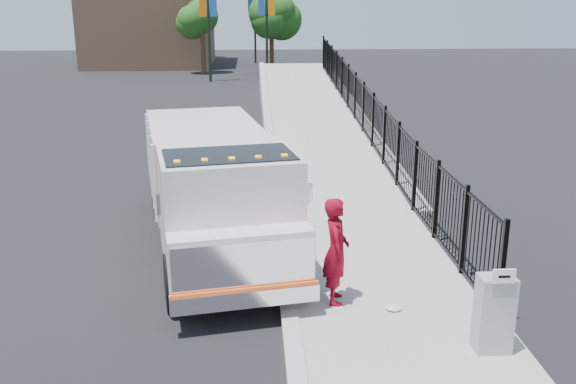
{
  "coord_description": "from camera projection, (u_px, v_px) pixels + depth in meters",
  "views": [
    {
      "loc": [
        -0.59,
        -11.69,
        5.44
      ],
      "look_at": [
        0.17,
        2.0,
        1.28
      ],
      "focal_mm": 40.0,
      "sensor_mm": 36.0,
      "label": 1
    }
  ],
  "objects": [
    {
      "name": "light_pole_0",
      "position": [
        213.0,
        15.0,
        42.1
      ],
      "size": [
        3.78,
        0.22,
        8.0
      ],
      "color": "black",
      "rests_on": "ground"
    },
    {
      "name": "utility_cabinet",
      "position": [
        494.0,
        314.0,
        9.94
      ],
      "size": [
        0.55,
        0.4,
        1.25
      ],
      "primitive_type": "cube",
      "color": "gray",
      "rests_on": "sidewalk"
    },
    {
      "name": "tree_0",
      "position": [
        202.0,
        19.0,
        46.43
      ],
      "size": [
        2.56,
        2.56,
        5.28
      ],
      "color": "#382314",
      "rests_on": "ground"
    },
    {
      "name": "arrow_sign",
      "position": [
        504.0,
        276.0,
        9.52
      ],
      "size": [
        0.35,
        0.04,
        0.22
      ],
      "primitive_type": "cube",
      "color": "white",
      "rests_on": "utility_cabinet"
    },
    {
      "name": "sidewalk",
      "position": [
        403.0,
        326.0,
        10.96
      ],
      "size": [
        3.55,
        12.0,
        0.12
      ],
      "primitive_type": "cube",
      "color": "#9E998E",
      "rests_on": "ground"
    },
    {
      "name": "tree_1",
      "position": [
        271.0,
        18.0,
        48.59
      ],
      "size": [
        2.86,
        2.86,
        5.43
      ],
      "color": "#382314",
      "rests_on": "ground"
    },
    {
      "name": "light_pole_3",
      "position": [
        251.0,
        11.0,
        54.51
      ],
      "size": [
        3.78,
        0.22,
        8.0
      ],
      "color": "black",
      "rests_on": "ground"
    },
    {
      "name": "curb",
      "position": [
        291.0,
        328.0,
        10.85
      ],
      "size": [
        0.3,
        12.0,
        0.16
      ],
      "primitive_type": "cube",
      "color": "#ADAAA3",
      "rests_on": "ground"
    },
    {
      "name": "tree_2",
      "position": [
        198.0,
        15.0,
        58.69
      ],
      "size": [
        2.8,
        2.8,
        5.4
      ],
      "color": "#382314",
      "rests_on": "ground"
    },
    {
      "name": "debris",
      "position": [
        393.0,
        307.0,
        11.41
      ],
      "size": [
        0.29,
        0.29,
        0.07
      ],
      "primitive_type": "ellipsoid",
      "color": "silver",
      "rests_on": "sidewalk"
    },
    {
      "name": "building",
      "position": [
        150.0,
        16.0,
        53.19
      ],
      "size": [
        10.0,
        10.0,
        8.0
      ],
      "primitive_type": "cube",
      "color": "#8C664C",
      "rests_on": "ground"
    },
    {
      "name": "ground",
      "position": [
        285.0,
        282.0,
        12.79
      ],
      "size": [
        120.0,
        120.0,
        0.0
      ],
      "primitive_type": "plane",
      "color": "black",
      "rests_on": "ground"
    },
    {
      "name": "iron_fence",
      "position": [
        363.0,
        123.0,
        24.18
      ],
      "size": [
        0.1,
        28.0,
        1.8
      ],
      "primitive_type": "cube",
      "color": "black",
      "rests_on": "ground"
    },
    {
      "name": "light_pole_1",
      "position": [
        262.0,
        14.0,
        44.92
      ],
      "size": [
        3.78,
        0.22,
        8.0
      ],
      "color": "black",
      "rests_on": "ground"
    },
    {
      "name": "light_pole_2",
      "position": [
        211.0,
        12.0,
        50.52
      ],
      "size": [
        3.77,
        0.22,
        8.0
      ],
      "color": "black",
      "rests_on": "ground"
    },
    {
      "name": "ramp",
      "position": [
        315.0,
        127.0,
        28.18
      ],
      "size": [
        3.95,
        24.06,
        3.19
      ],
      "primitive_type": "cube",
      "rotation": [
        0.06,
        0.0,
        0.0
      ],
      "color": "#9E998E",
      "rests_on": "ground"
    },
    {
      "name": "truck",
      "position": [
        214.0,
        182.0,
        14.09
      ],
      "size": [
        3.99,
        8.38,
        2.76
      ],
      "rotation": [
        0.0,
        0.0,
        0.18
      ],
      "color": "black",
      "rests_on": "ground"
    },
    {
      "name": "worker",
      "position": [
        336.0,
        251.0,
        11.47
      ],
      "size": [
        0.52,
        0.75,
        1.97
      ],
      "primitive_type": "imported",
      "rotation": [
        0.0,
        0.0,
        1.5
      ],
      "color": "maroon",
      "rests_on": "sidewalk"
    }
  ]
}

